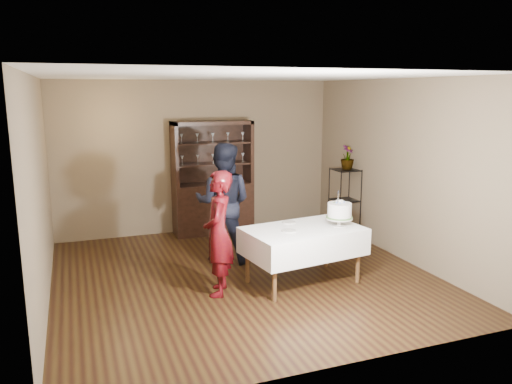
% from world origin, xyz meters
% --- Properties ---
extents(floor, '(5.00, 5.00, 0.00)m').
position_xyz_m(floor, '(0.00, 0.00, 0.00)').
color(floor, black).
rests_on(floor, ground).
extents(ceiling, '(5.00, 5.00, 0.00)m').
position_xyz_m(ceiling, '(0.00, 0.00, 2.70)').
color(ceiling, white).
rests_on(ceiling, back_wall).
extents(back_wall, '(5.00, 0.02, 2.70)m').
position_xyz_m(back_wall, '(0.00, 2.50, 1.35)').
color(back_wall, brown).
rests_on(back_wall, floor).
extents(wall_left, '(0.02, 5.00, 2.70)m').
position_xyz_m(wall_left, '(-2.50, 0.00, 1.35)').
color(wall_left, brown).
rests_on(wall_left, floor).
extents(wall_right, '(0.02, 5.00, 2.70)m').
position_xyz_m(wall_right, '(2.50, 0.00, 1.35)').
color(wall_right, brown).
rests_on(wall_right, floor).
extents(china_hutch, '(1.40, 0.48, 2.00)m').
position_xyz_m(china_hutch, '(0.20, 2.25, 0.66)').
color(china_hutch, black).
rests_on(china_hutch, floor).
extents(plant_etagere, '(0.42, 0.42, 1.20)m').
position_xyz_m(plant_etagere, '(2.28, 1.20, 0.65)').
color(plant_etagere, black).
rests_on(plant_etagere, floor).
extents(cake_table, '(1.62, 1.13, 0.75)m').
position_xyz_m(cake_table, '(0.66, -0.51, 0.57)').
color(cake_table, silver).
rests_on(cake_table, floor).
extents(woman, '(0.56, 0.67, 1.57)m').
position_xyz_m(woman, '(-0.48, -0.47, 0.79)').
color(woman, '#3B0511').
rests_on(woman, floor).
extents(man, '(1.08, 1.01, 1.78)m').
position_xyz_m(man, '(-0.07, 0.70, 0.89)').
color(man, black).
rests_on(man, floor).
extents(cake, '(0.36, 0.36, 0.49)m').
position_xyz_m(cake, '(1.15, -0.58, 0.95)').
color(cake, beige).
rests_on(cake, cake_table).
extents(plate_near, '(0.25, 0.25, 0.01)m').
position_xyz_m(plate_near, '(0.42, -0.58, 0.76)').
color(plate_near, beige).
rests_on(plate_near, cake_table).
extents(plate_far, '(0.24, 0.24, 0.01)m').
position_xyz_m(plate_far, '(0.59, -0.20, 0.76)').
color(plate_far, beige).
rests_on(plate_far, cake_table).
extents(potted_plant, '(0.33, 0.33, 0.42)m').
position_xyz_m(potted_plant, '(2.31, 1.22, 1.40)').
color(potted_plant, '#477035').
rests_on(potted_plant, plant_etagere).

